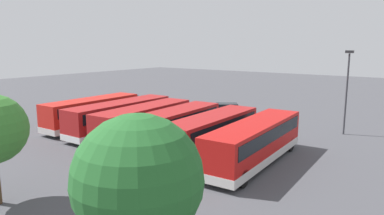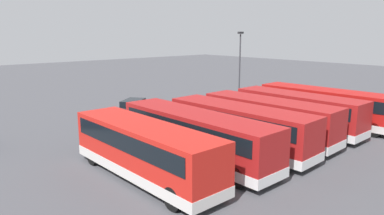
% 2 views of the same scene
% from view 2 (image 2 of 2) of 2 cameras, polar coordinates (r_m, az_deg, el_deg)
% --- Properties ---
extents(ground_plane, '(140.00, 140.00, 0.00)m').
position_cam_2_polar(ground_plane, '(31.81, -3.23, -2.03)').
color(ground_plane, '#47474C').
extents(bus_single_deck_near_end, '(3.09, 11.59, 2.95)m').
position_cam_2_polar(bus_single_deck_near_end, '(32.17, 20.59, 0.34)').
color(bus_single_deck_near_end, '#B71411').
rests_on(bus_single_deck_near_end, ground).
extents(bus_single_deck_second, '(2.79, 10.29, 2.95)m').
position_cam_2_polar(bus_single_deck_second, '(29.14, 16.53, -0.53)').
color(bus_single_deck_second, '#A51919').
rests_on(bus_single_deck_second, ground).
extents(bus_single_deck_third, '(3.06, 10.32, 2.95)m').
position_cam_2_polar(bus_single_deck_third, '(26.18, 12.18, -1.66)').
color(bus_single_deck_third, '#A51919').
rests_on(bus_single_deck_third, ground).
extents(bus_single_deck_fourth, '(3.13, 10.68, 2.95)m').
position_cam_2_polar(bus_single_deck_fourth, '(23.56, 7.59, -3.00)').
color(bus_single_deck_fourth, '#A51919').
rests_on(bus_single_deck_fourth, ground).
extents(bus_single_deck_fifth, '(2.80, 11.44, 2.95)m').
position_cam_2_polar(bus_single_deck_fifth, '(21.46, 0.59, -4.36)').
color(bus_single_deck_fifth, '#A51919').
rests_on(bus_single_deck_fifth, ground).
extents(bus_single_deck_sixth, '(2.76, 10.39, 2.95)m').
position_cam_2_polar(bus_single_deck_sixth, '(19.05, -7.57, -6.60)').
color(bus_single_deck_sixth, red).
rests_on(bus_single_deck_sixth, ground).
extents(car_hatchback_silver, '(4.44, 3.89, 1.43)m').
position_cam_2_polar(car_hatchback_silver, '(34.37, -9.27, 0.07)').
color(car_hatchback_silver, black).
rests_on(car_hatchback_silver, ground).
extents(lamp_post_tall, '(0.70, 0.30, 7.73)m').
position_cam_2_polar(lamp_post_tall, '(41.33, 7.64, 7.47)').
color(lamp_post_tall, '#38383D').
rests_on(lamp_post_tall, ground).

